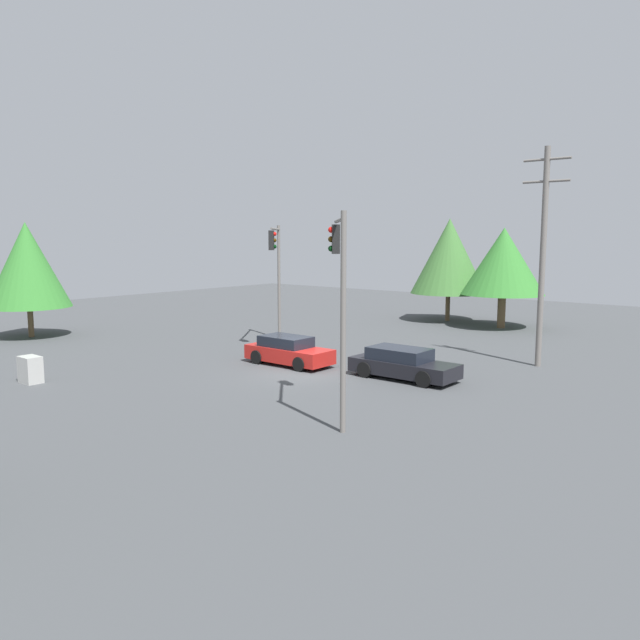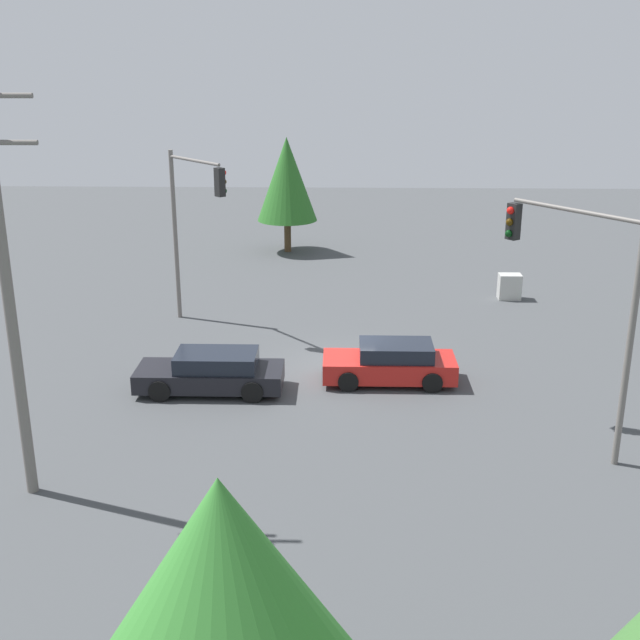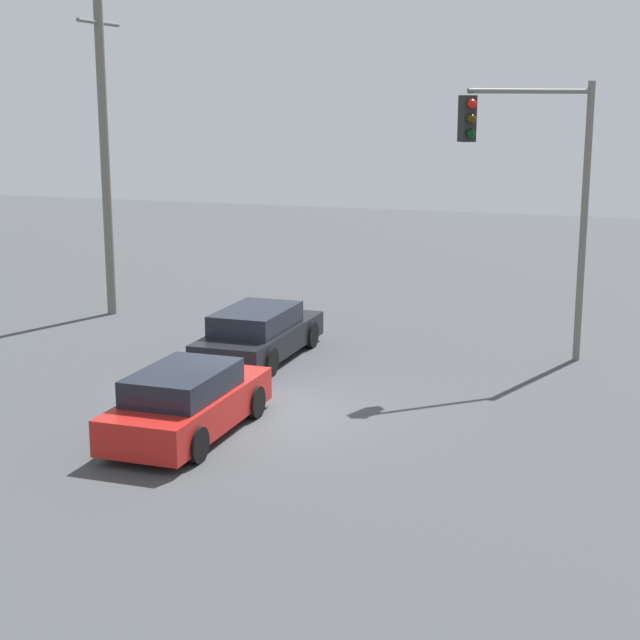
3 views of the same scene
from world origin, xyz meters
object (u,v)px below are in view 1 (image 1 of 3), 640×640
sedan_dark (403,364)px  electrical_cabinet (30,370)px  traffic_signal_cross (340,281)px  sedan_red (288,351)px  traffic_signal_main (276,263)px

sedan_dark → electrical_cabinet: (11.83, 10.73, -0.09)m
sedan_dark → traffic_signal_cross: bearing=14.0°
traffic_signal_cross → sedan_red: bearing=10.8°
traffic_signal_main → electrical_cabinet: 14.73m
sedan_dark → sedan_red: 5.99m
sedan_dark → traffic_signal_main: bearing=-107.4°
sedan_red → electrical_cabinet: bearing=-31.1°
sedan_dark → traffic_signal_cross: size_ratio=0.69×
electrical_cabinet → traffic_signal_cross: bearing=-163.5°
sedan_dark → electrical_cabinet: 15.98m
traffic_signal_main → traffic_signal_cross: (-12.38, 10.09, 0.01)m
sedan_red → electrical_cabinet: size_ratio=3.88×
traffic_signal_main → sedan_red: bearing=10.4°
sedan_dark → traffic_signal_main: traffic_signal_main is taller
traffic_signal_main → traffic_signal_cross: size_ratio=0.99×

